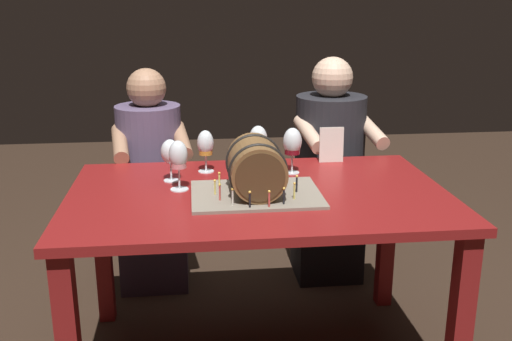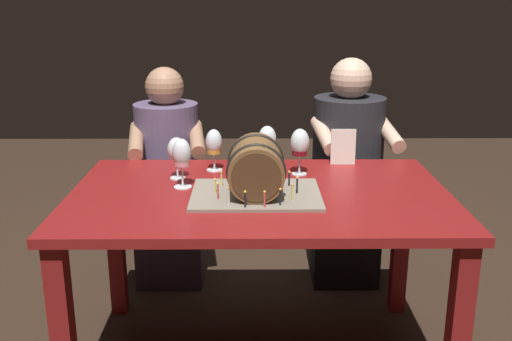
% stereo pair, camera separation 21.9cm
% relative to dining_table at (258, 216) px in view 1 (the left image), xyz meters
% --- Properties ---
extents(dining_table, '(1.46, 0.93, 0.74)m').
position_rel_dining_table_xyz_m(dining_table, '(0.00, 0.00, 0.00)').
color(dining_table, maroon).
rests_on(dining_table, ground).
extents(barrel_cake, '(0.49, 0.36, 0.22)m').
position_rel_dining_table_xyz_m(barrel_cake, '(-0.01, -0.05, 0.20)').
color(barrel_cake, gray).
rests_on(barrel_cake, dining_table).
extents(wine_glass_empty, '(0.08, 0.08, 0.17)m').
position_rel_dining_table_xyz_m(wine_glass_empty, '(-0.34, 0.17, 0.22)').
color(wine_glass_empty, white).
rests_on(wine_glass_empty, dining_table).
extents(wine_glass_white, '(0.08, 0.08, 0.19)m').
position_rel_dining_table_xyz_m(wine_glass_white, '(0.04, 0.32, 0.23)').
color(wine_glass_white, white).
rests_on(wine_glass_white, dining_table).
extents(wine_glass_amber, '(0.07, 0.07, 0.18)m').
position_rel_dining_table_xyz_m(wine_glass_amber, '(-0.19, 0.29, 0.22)').
color(wine_glass_amber, white).
rests_on(wine_glass_amber, dining_table).
extents(wine_glass_rose, '(0.07, 0.07, 0.20)m').
position_rel_dining_table_xyz_m(wine_glass_rose, '(-0.30, 0.05, 0.23)').
color(wine_glass_rose, white).
rests_on(wine_glass_rose, dining_table).
extents(wine_glass_red, '(0.08, 0.08, 0.20)m').
position_rel_dining_table_xyz_m(wine_glass_red, '(0.17, 0.23, 0.23)').
color(wine_glass_red, white).
rests_on(wine_glass_red, dining_table).
extents(menu_card, '(0.11, 0.02, 0.16)m').
position_rel_dining_table_xyz_m(menu_card, '(0.38, 0.38, 0.18)').
color(menu_card, silver).
rests_on(menu_card, dining_table).
extents(person_seated_left, '(0.40, 0.49, 1.14)m').
position_rel_dining_table_xyz_m(person_seated_left, '(-0.46, 0.75, -0.13)').
color(person_seated_left, '#372D40').
rests_on(person_seated_left, ground).
extents(person_seated_right, '(0.43, 0.51, 1.18)m').
position_rel_dining_table_xyz_m(person_seated_right, '(0.46, 0.75, -0.08)').
color(person_seated_right, black).
rests_on(person_seated_right, ground).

